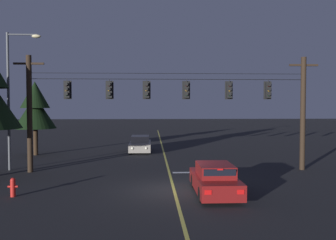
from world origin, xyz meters
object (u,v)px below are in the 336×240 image
traffic_light_left_inner (109,90)px  tree_verge_near (35,107)px  traffic_light_far_right (268,90)px  car_oncoming_lead (140,144)px  traffic_light_leftmost (67,90)px  street_lamp_corner (13,89)px  car_waiting_near_lane (215,180)px  fire_hydrant (13,187)px  traffic_light_centre (147,90)px  traffic_light_rightmost (229,90)px  traffic_light_right_inner (186,90)px

traffic_light_left_inner → tree_verge_near: (-6.85, 7.46, -1.10)m
traffic_light_far_right → car_oncoming_lead: 12.99m
traffic_light_leftmost → street_lamp_corner: (-3.45, 0.72, 0.10)m
traffic_light_leftmost → car_waiting_near_lane: bearing=-35.9°
fire_hydrant → traffic_light_leftmost: bearing=80.0°
traffic_light_centre → car_oncoming_lead: (-0.68, 9.10, -4.32)m
car_waiting_near_lane → car_oncoming_lead: (-3.83, 14.85, -0.00)m
traffic_light_left_inner → traffic_light_centre: size_ratio=1.00×
traffic_light_leftmost → tree_verge_near: 8.69m
car_oncoming_lead → street_lamp_corner: (-7.55, -8.37, 4.42)m
traffic_light_left_inner → traffic_light_rightmost: bearing=0.0°
street_lamp_corner → tree_verge_near: (-0.87, 6.74, -1.20)m
traffic_light_centre → car_oncoming_lead: traffic_light_centre is taller
traffic_light_left_inner → street_lamp_corner: 6.03m
traffic_light_left_inner → traffic_light_rightmost: (7.34, 0.00, 0.00)m
traffic_light_centre → traffic_light_rightmost: same height
traffic_light_left_inner → car_waiting_near_lane: bearing=-46.8°
traffic_light_right_inner → traffic_light_rightmost: size_ratio=1.00×
car_waiting_near_lane → street_lamp_corner: (-11.38, 6.47, 4.42)m
traffic_light_rightmost → car_oncoming_lead: bearing=122.4°
traffic_light_rightmost → traffic_light_right_inner: bearing=180.0°
traffic_light_leftmost → traffic_light_rightmost: (9.87, 0.00, 0.00)m
traffic_light_far_right → traffic_light_centre: bearing=180.0°
car_oncoming_lead → traffic_light_rightmost: bearing=-57.6°
traffic_light_left_inner → street_lamp_corner: size_ratio=0.14×
traffic_light_left_inner → traffic_light_far_right: 9.78m
traffic_light_left_inner → traffic_light_leftmost: bearing=180.0°
traffic_light_centre → car_oncoming_lead: bearing=94.3°
street_lamp_corner → traffic_light_leftmost: bearing=-11.9°
traffic_light_leftmost → traffic_light_left_inner: size_ratio=1.00×
traffic_light_right_inner → traffic_light_left_inner: bearing=180.0°
traffic_light_left_inner → fire_hydrant: bearing=-121.5°
traffic_light_centre → tree_verge_near: 11.82m
fire_hydrant → traffic_light_left_inner: bearing=58.5°
traffic_light_centre → tree_verge_near: (-9.10, 7.46, -1.10)m
car_waiting_near_lane → traffic_light_leftmost: bearing=144.1°
traffic_light_right_inner → tree_verge_near: bearing=147.1°
car_oncoming_lead → traffic_light_leftmost: bearing=-114.3°
traffic_light_far_right → street_lamp_corner: street_lamp_corner is taller
traffic_light_leftmost → car_oncoming_lead: 10.88m
tree_verge_near → car_oncoming_lead: bearing=11.0°
car_oncoming_lead → fire_hydrant: size_ratio=5.26×
traffic_light_left_inner → traffic_light_rightmost: same height
traffic_light_centre → traffic_light_rightmost: (5.09, 0.00, 0.00)m
traffic_light_left_inner → car_oncoming_lead: 10.19m
traffic_light_left_inner → fire_hydrant: 8.18m
car_oncoming_lead → street_lamp_corner: 12.11m
tree_verge_near → fire_hydrant: tree_verge_near is taller
traffic_light_right_inner → traffic_light_rightmost: (2.65, 0.00, 0.00)m
traffic_light_right_inner → traffic_light_centre: bearing=180.0°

